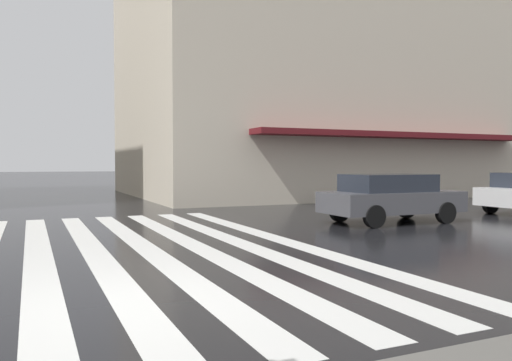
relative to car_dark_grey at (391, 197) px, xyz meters
The scene contains 3 objects.
ground_plane 10.07m from the car_dark_grey, 123.22° to the left, with size 220.00×220.00×0.00m, color black.
zebra_crossing 7.61m from the car_dark_grey, 101.43° to the left, with size 13.00×6.50×0.01m.
car_dark_grey is the anchor object (origin of this frame).
Camera 1 is at (-6.22, 1.15, 1.71)m, focal length 35.42 mm.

